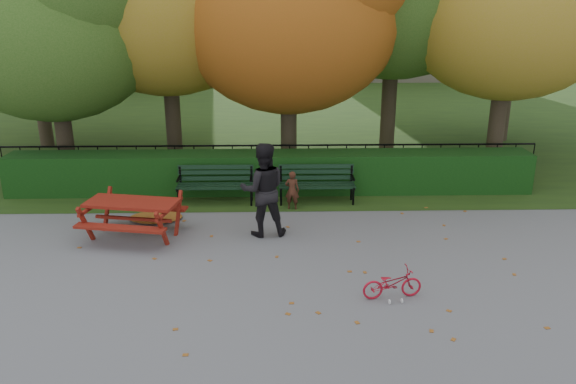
{
  "coord_description": "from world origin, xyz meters",
  "views": [
    {
      "loc": [
        0.11,
        -9.0,
        4.5
      ],
      "look_at": [
        0.36,
        1.45,
        1.0
      ],
      "focal_mm": 35.0,
      "sensor_mm": 36.0,
      "label": 1
    }
  ],
  "objects_px": {
    "picnic_table": "(132,209)",
    "bench_left": "(215,182)",
    "bench_right": "(317,181)",
    "adult": "(263,190)",
    "child": "(292,190)",
    "tree_a": "(57,4)",
    "bicycle": "(392,283)"
  },
  "relations": [
    {
      "from": "child",
      "to": "adult",
      "type": "bearing_deg",
      "value": 76.88
    },
    {
      "from": "bench_left",
      "to": "picnic_table",
      "type": "bearing_deg",
      "value": -124.81
    },
    {
      "from": "bench_right",
      "to": "tree_a",
      "type": "bearing_deg",
      "value": 163.39
    },
    {
      "from": "picnic_table",
      "to": "bench_left",
      "type": "bearing_deg",
      "value": 66.09
    },
    {
      "from": "child",
      "to": "adult",
      "type": "distance_m",
      "value": 1.7
    },
    {
      "from": "tree_a",
      "to": "picnic_table",
      "type": "relative_size",
      "value": 3.64
    },
    {
      "from": "tree_a",
      "to": "child",
      "type": "bearing_deg",
      "value": -22.67
    },
    {
      "from": "bench_left",
      "to": "adult",
      "type": "height_order",
      "value": "adult"
    },
    {
      "from": "adult",
      "to": "bicycle",
      "type": "distance_m",
      "value": 3.49
    },
    {
      "from": "bench_right",
      "to": "adult",
      "type": "height_order",
      "value": "adult"
    },
    {
      "from": "adult",
      "to": "picnic_table",
      "type": "bearing_deg",
      "value": -3.88
    },
    {
      "from": "bench_right",
      "to": "picnic_table",
      "type": "relative_size",
      "value": 0.88
    },
    {
      "from": "bench_left",
      "to": "child",
      "type": "relative_size",
      "value": 1.98
    },
    {
      "from": "child",
      "to": "adult",
      "type": "xyz_separation_m",
      "value": [
        -0.63,
        -1.49,
        0.51
      ]
    },
    {
      "from": "child",
      "to": "bench_left",
      "type": "bearing_deg",
      "value": -5.65
    },
    {
      "from": "tree_a",
      "to": "adult",
      "type": "relative_size",
      "value": 3.88
    },
    {
      "from": "picnic_table",
      "to": "adult",
      "type": "height_order",
      "value": "adult"
    },
    {
      "from": "bench_left",
      "to": "adult",
      "type": "distance_m",
      "value": 2.35
    },
    {
      "from": "bench_right",
      "to": "adult",
      "type": "bearing_deg",
      "value": -121.72
    },
    {
      "from": "tree_a",
      "to": "bicycle",
      "type": "height_order",
      "value": "tree_a"
    },
    {
      "from": "tree_a",
      "to": "child",
      "type": "height_order",
      "value": "tree_a"
    },
    {
      "from": "child",
      "to": "bicycle",
      "type": "xyz_separation_m",
      "value": [
        1.48,
        -4.18,
        -0.2
      ]
    },
    {
      "from": "bench_right",
      "to": "adult",
      "type": "relative_size",
      "value": 0.93
    },
    {
      "from": "bench_left",
      "to": "picnic_table",
      "type": "distance_m",
      "value": 2.54
    },
    {
      "from": "bicycle",
      "to": "bench_right",
      "type": "bearing_deg",
      "value": 2.83
    },
    {
      "from": "picnic_table",
      "to": "bicycle",
      "type": "bearing_deg",
      "value": -17.85
    },
    {
      "from": "bench_left",
      "to": "child",
      "type": "bearing_deg",
      "value": -15.54
    },
    {
      "from": "child",
      "to": "adult",
      "type": "relative_size",
      "value": 0.47
    },
    {
      "from": "tree_a",
      "to": "bicycle",
      "type": "bearing_deg",
      "value": -42.46
    },
    {
      "from": "tree_a",
      "to": "bench_left",
      "type": "relative_size",
      "value": 4.16
    },
    {
      "from": "tree_a",
      "to": "bench_left",
      "type": "distance_m",
      "value": 5.89
    },
    {
      "from": "bench_left",
      "to": "bench_right",
      "type": "relative_size",
      "value": 1.0
    }
  ]
}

